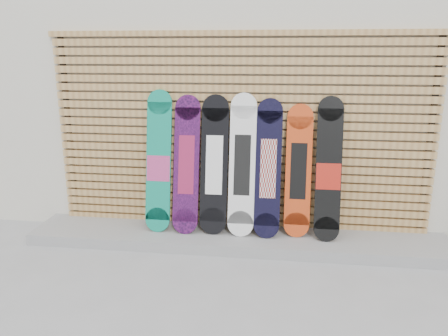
{
  "coord_description": "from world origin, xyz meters",
  "views": [
    {
      "loc": [
        0.3,
        -3.79,
        2.08
      ],
      "look_at": [
        -0.3,
        0.75,
        0.85
      ],
      "focal_mm": 35.0,
      "sensor_mm": 36.0,
      "label": 1
    }
  ],
  "objects": [
    {
      "name": "ground",
      "position": [
        0.0,
        0.0,
        0.0
      ],
      "size": [
        80.0,
        80.0,
        0.0
      ],
      "primitive_type": "plane",
      "color": "gray",
      "rests_on": "ground"
    },
    {
      "name": "building",
      "position": [
        0.5,
        3.5,
        1.8
      ],
      "size": [
        12.0,
        5.0,
        3.6
      ],
      "primitive_type": "cube",
      "color": "beige",
      "rests_on": "ground"
    },
    {
      "name": "concrete_step",
      "position": [
        -0.15,
        0.68,
        0.06
      ],
      "size": [
        4.6,
        0.7,
        0.12
      ],
      "primitive_type": "cube",
      "color": "gray",
      "rests_on": "ground"
    },
    {
      "name": "slat_wall",
      "position": [
        -0.15,
        0.97,
        1.21
      ],
      "size": [
        4.26,
        0.08,
        2.29
      ],
      "color": "#A67A45",
      "rests_on": "ground"
    },
    {
      "name": "snowboard_0",
      "position": [
        -1.04,
        0.77,
        0.88
      ],
      "size": [
        0.28,
        0.35,
        1.56
      ],
      "color": "#0D8167",
      "rests_on": "concrete_step"
    },
    {
      "name": "snowboard_1",
      "position": [
        -0.72,
        0.76,
        0.87
      ],
      "size": [
        0.28,
        0.37,
        1.5
      ],
      "color": "black",
      "rests_on": "concrete_step"
    },
    {
      "name": "snowboard_2",
      "position": [
        -0.41,
        0.78,
        0.87
      ],
      "size": [
        0.3,
        0.34,
        1.51
      ],
      "color": "black",
      "rests_on": "concrete_step"
    },
    {
      "name": "snowboard_3",
      "position": [
        -0.1,
        0.77,
        0.88
      ],
      "size": [
        0.28,
        0.35,
        1.53
      ],
      "color": "silver",
      "rests_on": "concrete_step"
    },
    {
      "name": "snowboard_4",
      "position": [
        0.18,
        0.76,
        0.86
      ],
      "size": [
        0.28,
        0.37,
        1.48
      ],
      "color": "black",
      "rests_on": "concrete_step"
    },
    {
      "name": "snowboard_5",
      "position": [
        0.5,
        0.8,
        0.83
      ],
      "size": [
        0.28,
        0.29,
        1.42
      ],
      "color": "#C33D14",
      "rests_on": "concrete_step"
    },
    {
      "name": "snowboard_6",
      "position": [
        0.82,
        0.76,
        0.86
      ],
      "size": [
        0.27,
        0.37,
        1.51
      ],
      "color": "black",
      "rests_on": "concrete_step"
    }
  ]
}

